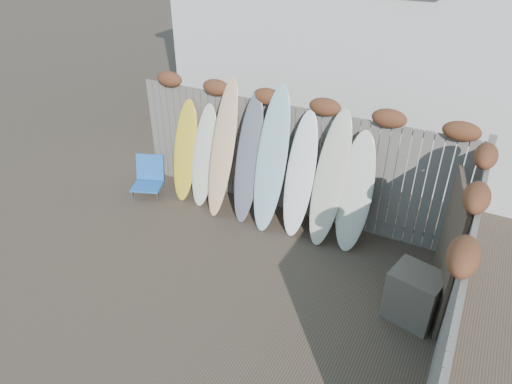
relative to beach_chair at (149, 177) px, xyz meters
The scene contains 14 objects.
ground 3.13m from the beach_chair, 33.05° to the right, with size 80.00×80.00×0.00m, color #493A2D.
back_fence 2.89m from the beach_chair, 14.60° to the left, with size 6.05×0.28×2.24m.
right_fence 5.84m from the beach_chair, 14.46° to the right, with size 0.28×4.40×2.24m.
beach_chair is the anchor object (origin of this frame).
wooden_crate 5.27m from the beach_chair, 10.09° to the right, with size 0.64×0.53×0.75m, color #443C33.
lattice_panel 5.50m from the beach_chair, ahead, with size 0.05×1.27×1.91m, color #34291F.
surfboard_0 0.96m from the beach_chair, 22.71° to the left, with size 0.47×0.07×1.91m, color gold.
surfboard_1 1.30m from the beach_chair, 14.56° to the left, with size 0.47×0.07×1.90m, color silver.
surfboard_2 1.80m from the beach_chair, ahead, with size 0.45×0.07×2.47m, color #F2B181.
surfboard_3 2.21m from the beach_chair, ahead, with size 0.45×0.07×2.27m, color slate.
surfboard_4 2.66m from the beach_chair, ahead, with size 0.53×0.07×2.49m, color #94C1CF.
surfboard_5 3.10m from the beach_chair, ahead, with size 0.48×0.07×2.13m, color white.
surfboard_6 3.61m from the beach_chair, ahead, with size 0.52×0.07×2.26m, color beige.
surfboard_7 4.00m from the beach_chair, ahead, with size 0.53×0.07×1.97m, color beige.
Camera 1 is at (2.82, -4.10, 4.65)m, focal length 32.00 mm.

